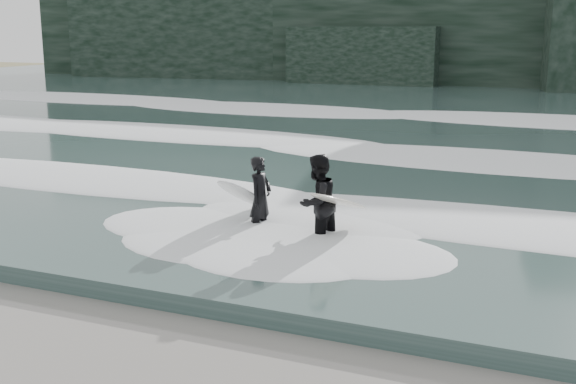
% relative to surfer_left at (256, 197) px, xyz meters
% --- Properties ---
extents(sea, '(90.00, 52.00, 0.30)m').
position_rel_surfer_left_xyz_m(sea, '(-0.63, 22.12, -0.66)').
color(sea, '#354B47').
rests_on(sea, ground).
extents(headland, '(70.00, 9.00, 10.00)m').
position_rel_surfer_left_xyz_m(headland, '(-0.63, 39.12, 4.19)').
color(headland, black).
rests_on(headland, ground).
extents(foam_near, '(60.00, 3.20, 0.20)m').
position_rel_surfer_left_xyz_m(foam_near, '(-0.63, 2.12, -0.41)').
color(foam_near, white).
rests_on(foam_near, sea).
extents(foam_mid, '(60.00, 4.00, 0.24)m').
position_rel_surfer_left_xyz_m(foam_mid, '(-0.63, 9.12, -0.39)').
color(foam_mid, white).
rests_on(foam_mid, sea).
extents(foam_far, '(60.00, 4.80, 0.30)m').
position_rel_surfer_left_xyz_m(foam_far, '(-0.63, 18.12, -0.36)').
color(foam_far, white).
rests_on(foam_far, sea).
extents(surfer_left, '(0.94, 1.97, 1.59)m').
position_rel_surfer_left_xyz_m(surfer_left, '(0.00, 0.00, 0.00)').
color(surfer_left, black).
rests_on(surfer_left, ground).
extents(surfer_right, '(1.26, 2.04, 1.77)m').
position_rel_surfer_left_xyz_m(surfer_right, '(1.41, -0.28, 0.09)').
color(surfer_right, black).
rests_on(surfer_right, ground).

